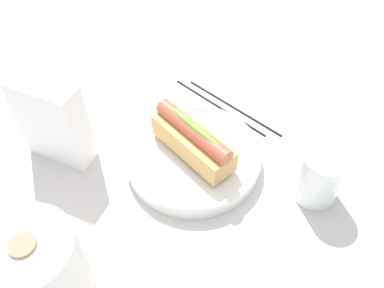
{
  "coord_description": "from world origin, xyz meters",
  "views": [
    {
      "loc": [
        -0.19,
        0.37,
        0.52
      ],
      "look_at": [
        0.01,
        0.0,
        0.05
      ],
      "focal_mm": 37.37,
      "sensor_mm": 36.0,
      "label": 1
    }
  ],
  "objects_px": {
    "hotdog_front": "(192,141)",
    "napkin_box": "(53,122)",
    "serving_bowl": "(192,158)",
    "chopstick_far": "(236,107)",
    "paper_towel_roll": "(40,271)",
    "chopstick_near": "(219,106)",
    "water_glass": "(319,178)"
  },
  "relations": [
    {
      "from": "hotdog_front",
      "to": "napkin_box",
      "type": "bearing_deg",
      "value": 21.56
    },
    {
      "from": "water_glass",
      "to": "chopstick_near",
      "type": "distance_m",
      "value": 0.24
    },
    {
      "from": "serving_bowl",
      "to": "chopstick_far",
      "type": "relative_size",
      "value": 1.02
    },
    {
      "from": "serving_bowl",
      "to": "chopstick_near",
      "type": "height_order",
      "value": "serving_bowl"
    },
    {
      "from": "napkin_box",
      "to": "chopstick_far",
      "type": "xyz_separation_m",
      "value": [
        -0.22,
        -0.24,
        -0.07
      ]
    },
    {
      "from": "chopstick_near",
      "to": "chopstick_far",
      "type": "distance_m",
      "value": 0.03
    },
    {
      "from": "napkin_box",
      "to": "chopstick_near",
      "type": "height_order",
      "value": "napkin_box"
    },
    {
      "from": "water_glass",
      "to": "chopstick_near",
      "type": "xyz_separation_m",
      "value": [
        0.22,
        -0.11,
        -0.04
      ]
    },
    {
      "from": "serving_bowl",
      "to": "chopstick_far",
      "type": "xyz_separation_m",
      "value": [
        -0.01,
        -0.16,
        -0.01
      ]
    },
    {
      "from": "chopstick_near",
      "to": "paper_towel_roll",
      "type": "bearing_deg",
      "value": 99.82
    },
    {
      "from": "water_glass",
      "to": "napkin_box",
      "type": "xyz_separation_m",
      "value": [
        0.4,
        0.12,
        0.03
      ]
    },
    {
      "from": "serving_bowl",
      "to": "chopstick_far",
      "type": "bearing_deg",
      "value": -93.64
    },
    {
      "from": "water_glass",
      "to": "chopstick_far",
      "type": "distance_m",
      "value": 0.22
    },
    {
      "from": "hotdog_front",
      "to": "paper_towel_roll",
      "type": "bearing_deg",
      "value": 77.81
    },
    {
      "from": "water_glass",
      "to": "chopstick_far",
      "type": "xyz_separation_m",
      "value": [
        0.19,
        -0.12,
        -0.04
      ]
    },
    {
      "from": "serving_bowl",
      "to": "hotdog_front",
      "type": "relative_size",
      "value": 1.43
    },
    {
      "from": "paper_towel_roll",
      "to": "chopstick_near",
      "type": "xyz_separation_m",
      "value": [
        -0.04,
        -0.42,
        -0.06
      ]
    },
    {
      "from": "serving_bowl",
      "to": "napkin_box",
      "type": "relative_size",
      "value": 1.5
    },
    {
      "from": "hotdog_front",
      "to": "water_glass",
      "type": "relative_size",
      "value": 1.76
    },
    {
      "from": "water_glass",
      "to": "napkin_box",
      "type": "bearing_deg",
      "value": 16.52
    },
    {
      "from": "serving_bowl",
      "to": "chopstick_near",
      "type": "bearing_deg",
      "value": -82.16
    },
    {
      "from": "hotdog_front",
      "to": "chopstick_near",
      "type": "height_order",
      "value": "hotdog_front"
    },
    {
      "from": "serving_bowl",
      "to": "paper_towel_roll",
      "type": "relative_size",
      "value": 1.68
    },
    {
      "from": "chopstick_far",
      "to": "hotdog_front",
      "type": "bearing_deg",
      "value": 100.9
    },
    {
      "from": "serving_bowl",
      "to": "hotdog_front",
      "type": "height_order",
      "value": "hotdog_front"
    },
    {
      "from": "chopstick_near",
      "to": "hotdog_front",
      "type": "bearing_deg",
      "value": 113.03
    },
    {
      "from": "napkin_box",
      "to": "chopstick_far",
      "type": "distance_m",
      "value": 0.33
    },
    {
      "from": "water_glass",
      "to": "hotdog_front",
      "type": "bearing_deg",
      "value": 10.95
    },
    {
      "from": "water_glass",
      "to": "chopstick_far",
      "type": "height_order",
      "value": "water_glass"
    },
    {
      "from": "paper_towel_roll",
      "to": "napkin_box",
      "type": "relative_size",
      "value": 0.89
    },
    {
      "from": "water_glass",
      "to": "chopstick_near",
      "type": "relative_size",
      "value": 0.41
    },
    {
      "from": "water_glass",
      "to": "paper_towel_roll",
      "type": "height_order",
      "value": "paper_towel_roll"
    }
  ]
}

